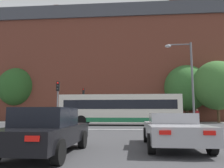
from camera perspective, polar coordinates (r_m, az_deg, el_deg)
The scene contains 16 objects.
stop_line_strip at distance 17.07m, azimuth 2.28°, elevation -11.77°, with size 8.37×0.30×0.01m, color silver.
far_pavement at distance 29.11m, azimuth 3.28°, elevation -9.96°, with size 69.30×2.50×0.01m, color gray.
brick_civic_building at distance 40.15m, azimuth -1.29°, elevation 4.21°, with size 44.24×14.00×26.17m.
car_saloon_left at distance 7.26m, azimuth -16.82°, elevation -11.58°, with size 1.98×4.29×1.44m.
car_roadster_right at distance 8.64m, azimuth 15.62°, elevation -11.44°, with size 2.11×4.42×1.27m.
bus_crossing_lead at distance 22.67m, azimuth 2.07°, elevation -6.52°, with size 12.17×2.68×3.08m.
traffic_light_far_left at distance 28.74m, azimuth -7.49°, elevation -4.04°, with size 0.26×0.31×4.43m.
traffic_light_near_left at distance 19.09m, azimuth -14.03°, elevation -3.15°, with size 0.26×0.31×3.91m.
traffic_light_far_right at distance 28.42m, azimuth 13.96°, elevation -4.79°, with size 0.26×0.31×3.68m.
street_lamp_junction at distance 18.19m, azimuth 19.09°, elevation 2.23°, with size 2.12×0.36×6.87m.
pedestrian_waiting at distance 30.64m, azimuth 21.43°, elevation -7.43°, with size 0.45×0.42×1.74m.
pedestrian_walking_east at distance 28.88m, azimuth -5.86°, elevation -8.07°, with size 0.40×0.45×1.64m.
pedestrian_walking_west at distance 29.34m, azimuth 0.62°, elevation -8.20°, with size 0.44×0.30×1.56m.
tree_by_building at distance 37.77m, azimuth -23.55°, elevation -0.75°, with size 5.78×5.78×8.32m.
tree_kerbside at distance 33.45m, azimuth 18.82°, elevation -0.97°, with size 6.30×6.30×8.14m.
tree_distant at distance 31.85m, azimuth 25.66°, elevation -0.32°, with size 6.15×6.15×8.06m.
Camera 1 is at (0.71, -2.01, 1.30)m, focal length 35.00 mm.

